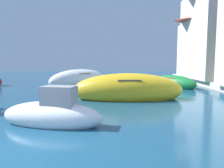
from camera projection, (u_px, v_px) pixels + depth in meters
ground at (4, 153)px, 4.97m from camera, size 80.00×80.00×0.00m
quay_promenade at (199, 150)px, 4.56m from camera, size 44.00×32.00×0.50m
moored_boat_4 at (128, 90)px, 11.97m from camera, size 6.12×2.21×1.86m
moored_boat_5 at (80, 80)px, 18.15m from camera, size 5.38×5.50×1.82m
moored_boat_6 at (53, 114)px, 7.15m from camera, size 3.62×1.78×1.53m
moored_boat_7 at (174, 83)px, 17.22m from camera, size 3.57×4.03×1.27m
waterfront_building_far at (221, 43)px, 20.98m from camera, size 6.61×7.31×6.58m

